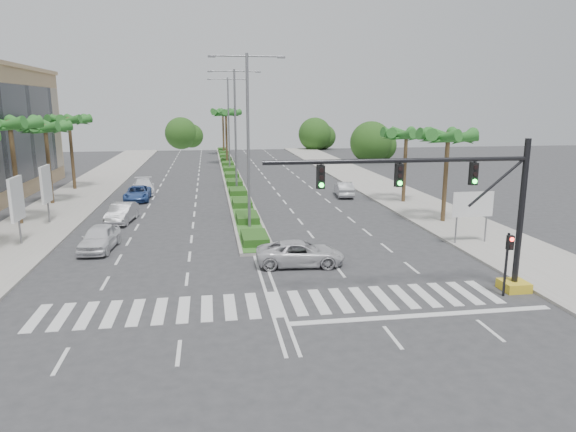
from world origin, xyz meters
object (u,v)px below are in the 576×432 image
car_parked_b (122,213)px  car_parked_a (99,238)px  car_right (344,189)px  car_parked_c (138,193)px  car_crossing (300,253)px  car_parked_d (143,187)px

car_parked_b → car_parked_a: bearing=-83.9°
car_parked_a → car_right: size_ratio=1.05×
car_right → car_parked_c: bearing=4.6°
car_parked_c → car_right: bearing=-2.7°
car_right → car_parked_a: bearing=46.0°
car_crossing → car_right: 22.21m
car_parked_c → car_crossing: (11.38, -21.49, 0.01)m
car_parked_d → car_crossing: size_ratio=1.03×
car_parked_b → car_crossing: car_parked_b is taller
car_parked_b → car_parked_d: (0.11, 12.74, 0.00)m
car_parked_d → car_right: car_parked_d is taller
car_parked_a → car_parked_b: car_parked_a is taller
car_parked_a → car_parked_d: size_ratio=0.90×
car_parked_a → car_parked_c: (0.15, 16.65, -0.10)m
car_crossing → car_parked_d: bearing=29.1°
car_parked_b → car_right: size_ratio=1.03×
car_parked_b → car_parked_c: car_parked_b is taller
car_crossing → car_right: car_right is taller
car_parked_c → car_right: car_right is taller
car_parked_d → car_parked_a: bearing=-97.3°
car_parked_a → car_parked_d: (0.25, 20.31, -0.04)m
car_parked_a → car_right: car_parked_a is taller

